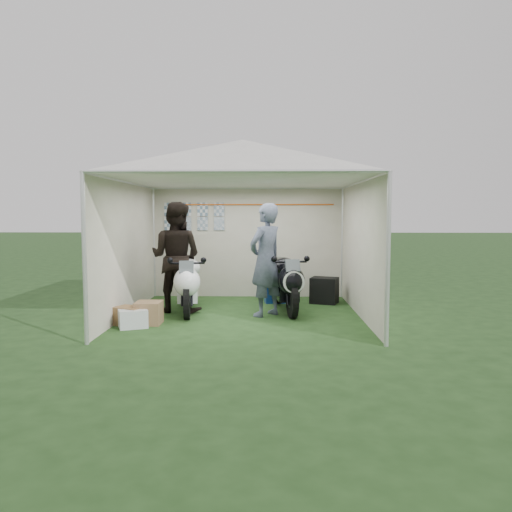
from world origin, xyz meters
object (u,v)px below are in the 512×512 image
(equipment_box, at_px, (324,290))
(crate_2, at_px, (149,318))
(crate_0, at_px, (133,319))
(crate_3, at_px, (130,316))
(motorcycle_white, at_px, (188,282))
(canopy_tent, at_px, (243,165))
(paddock_stand, at_px, (276,294))
(person_blue_jacket, at_px, (266,260))
(motorcycle_black, at_px, (285,281))
(person_dark_jacket, at_px, (176,257))
(crate_1, at_px, (149,313))

(equipment_box, xyz_separation_m, crate_2, (-3.00, -2.00, -0.15))
(crate_0, bearing_deg, crate_3, 120.38)
(motorcycle_white, distance_m, crate_2, 1.20)
(canopy_tent, xyz_separation_m, paddock_stand, (0.59, 1.23, -2.41))
(paddock_stand, bearing_deg, person_blue_jacket, -98.74)
(equipment_box, bearing_deg, crate_0, -145.27)
(motorcycle_white, relative_size, crate_3, 4.54)
(motorcycle_white, xyz_separation_m, crate_2, (-0.47, -1.01, -0.44))
(motorcycle_black, xyz_separation_m, crate_0, (-2.39, -1.34, -0.42))
(paddock_stand, bearing_deg, equipment_box, -2.50)
(paddock_stand, height_order, equipment_box, equipment_box)
(equipment_box, distance_m, crate_0, 3.88)
(person_dark_jacket, bearing_deg, motorcycle_white, 174.24)
(person_blue_jacket, distance_m, crate_2, 2.18)
(crate_1, height_order, crate_3, crate_1)
(person_blue_jacket, bearing_deg, person_dark_jacket, -59.22)
(person_blue_jacket, xyz_separation_m, crate_3, (-2.14, -0.79, -0.82))
(person_dark_jacket, bearing_deg, canopy_tent, -178.32)
(person_dark_jacket, bearing_deg, crate_2, 92.06)
(paddock_stand, xyz_separation_m, crate_2, (-2.05, -2.05, -0.06))
(motorcycle_white, height_order, person_blue_jacket, person_blue_jacket)
(crate_2, relative_size, crate_3, 0.65)
(person_dark_jacket, relative_size, crate_3, 4.48)
(motorcycle_white, relative_size, person_dark_jacket, 1.01)
(crate_1, bearing_deg, person_blue_jacket, 20.77)
(equipment_box, xyz_separation_m, crate_1, (-3.01, -1.96, -0.07))
(motorcycle_black, distance_m, crate_3, 2.79)
(motorcycle_white, height_order, crate_3, motorcycle_white)
(motorcycle_black, bearing_deg, crate_3, -164.18)
(paddock_stand, distance_m, crate_3, 3.13)
(equipment_box, bearing_deg, motorcycle_white, -158.45)
(person_blue_jacket, height_order, equipment_box, person_blue_jacket)
(motorcycle_white, distance_m, motorcycle_black, 1.74)
(person_dark_jacket, relative_size, crate_1, 4.89)
(crate_1, relative_size, crate_2, 1.41)
(equipment_box, bearing_deg, motorcycle_black, -132.60)
(crate_2, height_order, crate_3, crate_3)
(crate_2, bearing_deg, motorcycle_white, 64.94)
(motorcycle_white, distance_m, crate_3, 1.35)
(person_dark_jacket, distance_m, crate_2, 1.42)
(motorcycle_black, relative_size, paddock_stand, 4.55)
(canopy_tent, height_order, crate_0, canopy_tent)
(motorcycle_black, xyz_separation_m, paddock_stand, (-0.15, 0.91, -0.39))
(canopy_tent, relative_size, motorcycle_white, 2.84)
(canopy_tent, xyz_separation_m, person_dark_jacket, (-1.21, 0.28, -1.59))
(canopy_tent, height_order, crate_2, canopy_tent)
(paddock_stand, bearing_deg, crate_0, -134.86)
(crate_0, bearing_deg, crate_2, 47.19)
(crate_1, bearing_deg, equipment_box, 33.03)
(person_dark_jacket, xyz_separation_m, equipment_box, (2.76, 0.91, -0.73))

